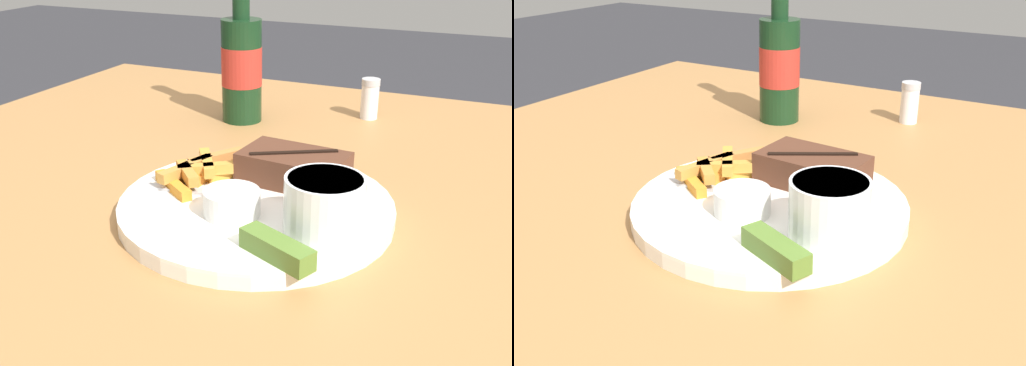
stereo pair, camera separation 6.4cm
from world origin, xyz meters
TOP-DOWN VIEW (x-y plane):
  - dining_table at (0.00, 0.00)m, footprint 1.16×1.13m
  - dinner_plate at (0.00, 0.00)m, footprint 0.30×0.30m
  - steak_portion at (0.02, 0.06)m, footprint 0.12×0.08m
  - fries_pile at (-0.08, 0.02)m, footprint 0.10×0.13m
  - coleslaw_cup at (0.09, -0.04)m, footprint 0.08×0.08m
  - dipping_sauce_cup at (-0.01, -0.04)m, footprint 0.06×0.06m
  - pickle_spear at (0.07, -0.10)m, footprint 0.08×0.05m
  - fork_utensil at (-0.08, -0.01)m, footprint 0.13×0.03m
  - beer_bottle at (-0.16, 0.30)m, footprint 0.06×0.06m
  - salt_shaker at (0.02, 0.39)m, footprint 0.03×0.03m

SIDE VIEW (x-z plane):
  - dining_table at x=0.00m, z-range 0.30..1.08m
  - dinner_plate at x=0.00m, z-range 0.78..0.80m
  - fork_utensil at x=-0.08m, z-range 0.80..0.80m
  - pickle_spear at x=0.07m, z-range 0.80..0.82m
  - fries_pile at x=-0.08m, z-range 0.80..0.82m
  - salt_shaker at x=0.02m, z-range 0.78..0.84m
  - dipping_sauce_cup at x=-0.01m, z-range 0.80..0.82m
  - steak_portion at x=0.02m, z-range 0.79..0.83m
  - coleslaw_cup at x=0.09m, z-range 0.80..0.86m
  - beer_bottle at x=-0.16m, z-range 0.74..1.00m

